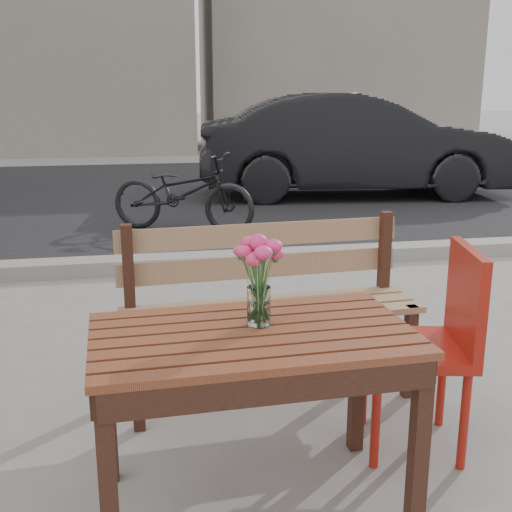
{
  "coord_description": "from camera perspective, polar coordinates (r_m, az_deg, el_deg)",
  "views": [
    {
      "loc": [
        -0.45,
        -2.19,
        1.46
      ],
      "look_at": [
        -0.05,
        -0.09,
        0.9
      ],
      "focal_mm": 45.0,
      "sensor_mm": 36.0,
      "label": 1
    }
  ],
  "objects": [
    {
      "name": "ground",
      "position": [
        2.67,
        0.8,
        -18.54
      ],
      "size": [
        80.0,
        80.0,
        0.0
      ],
      "primitive_type": "plane",
      "color": "slate",
      "rests_on": "ground"
    },
    {
      "name": "street",
      "position": [
        7.41,
        -7.1,
        3.36
      ],
      "size": [
        30.0,
        8.12,
        0.12
      ],
      "color": "black",
      "rests_on": "ground"
    },
    {
      "name": "main_table",
      "position": [
        2.22,
        -0.27,
        -9.36
      ],
      "size": [
        1.11,
        0.67,
        0.67
      ],
      "rotation": [
        0.0,
        0.0,
        0.04
      ],
      "color": "#5A2B17",
      "rests_on": "ground"
    },
    {
      "name": "main_bench",
      "position": [
        3.1,
        0.95,
        -2.79
      ],
      "size": [
        1.44,
        0.5,
        0.88
      ],
      "rotation": [
        0.0,
        0.0,
        0.06
      ],
      "color": "#91664B",
      "rests_on": "ground"
    },
    {
      "name": "red_chair",
      "position": [
        2.71,
        15.65,
        -6.74
      ],
      "size": [
        0.5,
        0.5,
        0.86
      ],
      "rotation": [
        0.0,
        0.0,
        -1.79
      ],
      "color": "#9D1A0F",
      "rests_on": "ground"
    },
    {
      "name": "main_vase",
      "position": [
        2.17,
        0.25,
        -1.17
      ],
      "size": [
        0.17,
        0.17,
        0.32
      ],
      "color": "white",
      "rests_on": "main_table"
    },
    {
      "name": "parked_car",
      "position": [
        9.16,
        8.69,
        9.72
      ],
      "size": [
        4.43,
        1.96,
        1.41
      ],
      "primitive_type": "imported",
      "rotation": [
        0.0,
        0.0,
        1.46
      ],
      "color": "black",
      "rests_on": "ground"
    },
    {
      "name": "bicycle",
      "position": [
        6.78,
        -6.55,
        5.64
      ],
      "size": [
        1.65,
        1.21,
        0.83
      ],
      "primitive_type": "imported",
      "rotation": [
        0.0,
        0.0,
        1.1
      ],
      "color": "black",
      "rests_on": "ground"
    }
  ]
}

